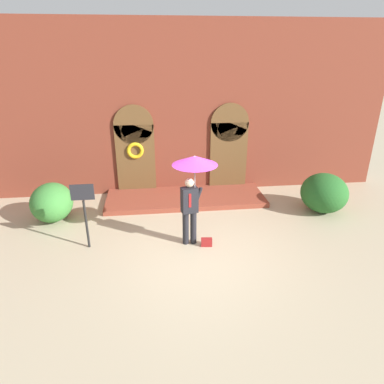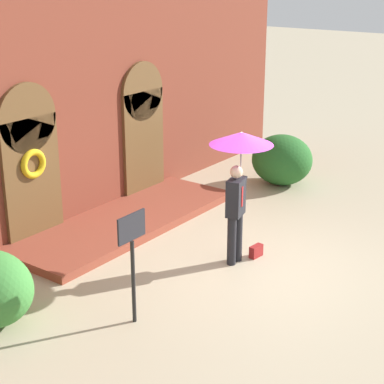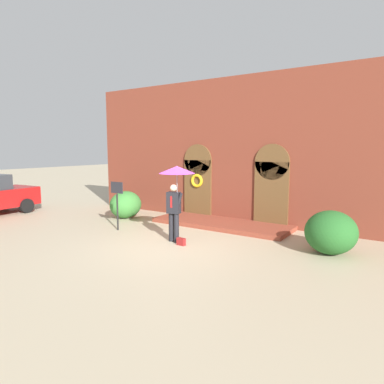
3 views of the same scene
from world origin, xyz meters
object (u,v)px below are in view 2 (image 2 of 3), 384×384
(sign_post, at_px, (132,250))
(shrub_right, at_px, (282,160))
(handbag, at_px, (256,251))
(person_with_umbrella, at_px, (240,158))

(sign_post, bearing_deg, shrub_right, 10.87)
(handbag, distance_m, shrub_right, 4.26)
(person_with_umbrella, xyz_separation_m, handbag, (0.32, -0.20, -1.80))
(person_with_umbrella, xyz_separation_m, sign_post, (-2.67, 0.11, -0.75))
(sign_post, height_order, shrub_right, sign_post)
(person_with_umbrella, height_order, shrub_right, person_with_umbrella)
(person_with_umbrella, bearing_deg, handbag, -32.04)
(handbag, xyz_separation_m, sign_post, (-2.99, 0.31, 1.05))
(person_with_umbrella, relative_size, shrub_right, 1.62)
(handbag, relative_size, sign_post, 0.16)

